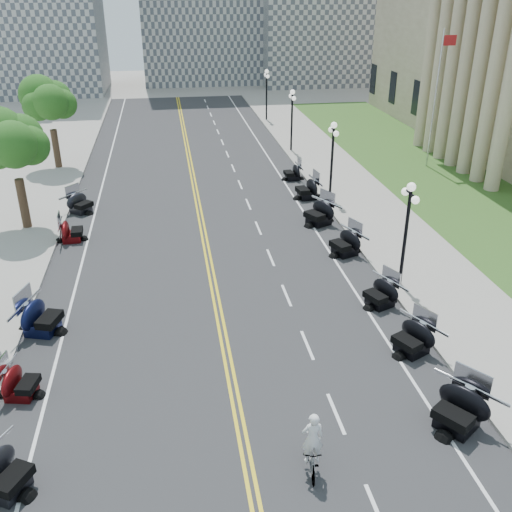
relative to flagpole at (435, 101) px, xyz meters
name	(u,v)px	position (x,y,z in m)	size (l,w,h in m)	color
ground	(226,353)	(-18.00, -22.00, -5.00)	(160.00, 160.00, 0.00)	gray
road	(206,246)	(-18.00, -12.00, -5.00)	(16.00, 90.00, 0.01)	#333335
centerline_yellow_a	(204,246)	(-18.12, -12.00, -4.99)	(0.12, 90.00, 0.00)	yellow
centerline_yellow_b	(208,246)	(-17.88, -12.00, -4.99)	(0.12, 90.00, 0.00)	yellow
edge_line_north	(321,238)	(-11.60, -12.00, -4.99)	(0.12, 90.00, 0.00)	white
edge_line_south	(84,254)	(-24.40, -12.00, -4.99)	(0.12, 90.00, 0.00)	white
lane_dash_5	(336,413)	(-14.80, -26.00, -4.99)	(0.12, 2.00, 0.00)	white
lane_dash_6	(307,345)	(-14.80, -22.00, -4.99)	(0.12, 2.00, 0.00)	white
lane_dash_7	(286,295)	(-14.80, -18.00, -4.99)	(0.12, 2.00, 0.00)	white
lane_dash_8	(271,258)	(-14.80, -14.00, -4.99)	(0.12, 2.00, 0.00)	white
lane_dash_9	(258,228)	(-14.80, -10.00, -4.99)	(0.12, 2.00, 0.00)	white
lane_dash_10	(248,204)	(-14.80, -6.00, -4.99)	(0.12, 2.00, 0.00)	white
lane_dash_11	(240,185)	(-14.80, -2.00, -4.99)	(0.12, 2.00, 0.00)	white
lane_dash_12	(233,168)	(-14.80, 2.00, -4.99)	(0.12, 2.00, 0.00)	white
lane_dash_13	(227,154)	(-14.80, 6.00, -4.99)	(0.12, 2.00, 0.00)	white
lane_dash_14	(222,142)	(-14.80, 10.00, -4.99)	(0.12, 2.00, 0.00)	white
lane_dash_15	(218,132)	(-14.80, 14.00, -4.99)	(0.12, 2.00, 0.00)	white
lane_dash_16	(214,123)	(-14.80, 18.00, -4.99)	(0.12, 2.00, 0.00)	white
lane_dash_17	(211,115)	(-14.80, 22.00, -4.99)	(0.12, 2.00, 0.00)	white
lane_dash_18	(208,107)	(-14.80, 26.00, -4.99)	(0.12, 2.00, 0.00)	white
lane_dash_19	(205,101)	(-14.80, 30.00, -4.99)	(0.12, 2.00, 0.00)	white
sidewalk_north	(391,233)	(-7.50, -12.00, -4.92)	(5.00, 90.00, 0.15)	#9E9991
sidewalk_south	(2,258)	(-28.50, -12.00, -4.92)	(5.00, 90.00, 0.15)	#9E9991
lawn	(443,183)	(-0.50, -4.00, -4.95)	(9.00, 60.00, 0.10)	#356023
street_lamp_2	(405,236)	(-9.40, -18.00, -2.40)	(0.50, 1.20, 4.90)	black
street_lamp_3	(332,161)	(-9.40, -6.00, -2.40)	(0.50, 1.20, 4.90)	black
street_lamp_4	(292,121)	(-9.40, 6.00, -2.40)	(0.50, 1.20, 4.90)	black
street_lamp_5	(267,95)	(-9.40, 18.00, -2.40)	(0.50, 1.20, 4.90)	black
flagpole	(435,101)	(0.00, 0.00, 0.00)	(1.10, 0.20, 10.00)	silver
tree_3	(13,148)	(-28.00, -8.00, -0.25)	(4.80, 4.80, 9.20)	#235619
tree_4	(50,106)	(-28.00, 4.00, -0.25)	(4.80, 4.80, 9.20)	#235619
motorcycle_n_4	(459,408)	(-11.17, -27.19, -4.23)	(2.21, 2.21, 1.55)	black
motorcycle_n_5	(413,337)	(-10.96, -23.07, -4.30)	(2.00, 2.00, 1.40)	black
motorcycle_n_6	(381,292)	(-10.92, -19.50, -4.33)	(1.90, 1.90, 1.33)	black
motorcycle_n_7	(345,242)	(-10.89, -14.19, -4.28)	(2.07, 2.07, 1.45)	black
motorcycle_n_8	(319,212)	(-11.19, -9.95, -4.22)	(2.22, 2.22, 1.56)	black
motorcycle_n_9	(307,188)	(-10.81, -5.52, -4.26)	(2.10, 2.10, 1.47)	black
motorcycle_n_10	(293,171)	(-10.92, -1.48, -4.38)	(1.78, 1.78, 1.25)	black
motorcycle_s_4	(2,472)	(-24.81, -27.62, -4.28)	(2.04, 2.04, 1.43)	black
motorcycle_s_5	(19,381)	(-25.23, -23.42, -4.38)	(1.77, 1.77, 1.24)	#590A0C
motorcycle_s_6	(41,316)	(-25.21, -19.38, -4.23)	(2.21, 2.21, 1.55)	black
motorcycle_s_8	(71,230)	(-25.23, -10.16, -4.34)	(1.90, 1.90, 1.33)	#590A0C
motorcycle_s_9	(80,202)	(-25.24, -5.80, -4.31)	(1.96, 1.96, 1.37)	black
bicycle	(311,458)	(-16.21, -28.23, -4.51)	(0.46, 1.63, 0.98)	#A51414
cyclist_rider	(313,421)	(-16.21, -28.23, -3.15)	(0.63, 0.42, 1.74)	white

